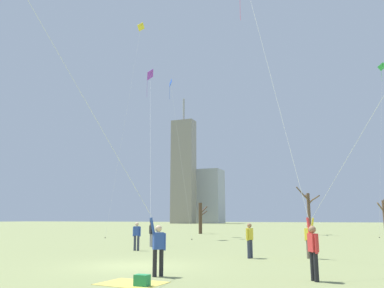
{
  "coord_description": "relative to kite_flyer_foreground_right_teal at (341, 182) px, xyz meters",
  "views": [
    {
      "loc": [
        7.98,
        -13.92,
        1.83
      ],
      "look_at": [
        0.0,
        6.0,
        5.99
      ],
      "focal_mm": 36.15,
      "sensor_mm": 36.0,
      "label": 1
    }
  ],
  "objects": [
    {
      "name": "skyline_squat_block",
      "position": [
        -53.87,
        136.26,
        7.72
      ],
      "size": [
        11.41,
        9.78,
        22.14
      ],
      "color": "#9EA3AD",
      "rests_on": "ground"
    },
    {
      "name": "bystander_watching_nearby",
      "position": [
        -4.22,
        0.91,
        -2.44
      ],
      "size": [
        0.29,
        0.49,
        1.62
      ],
      "color": "#33384C",
      "rests_on": "ground"
    },
    {
      "name": "distant_kite_drifting_left_blue",
      "position": [
        -16.14,
        17.68,
        11.3
      ],
      "size": [
        3.99,
        3.37,
        16.59
      ],
      "color": "blue",
      "rests_on": "ground"
    },
    {
      "name": "kite_flyer_foreground_right_teal",
      "position": [
        0.0,
        0.0,
        0.0
      ],
      "size": [
        6.67,
        7.78,
        11.17
      ],
      "color": "#726656",
      "rests_on": "ground"
    },
    {
      "name": "skyline_tall_tower",
      "position": [
        -59.89,
        123.34,
        17.28
      ],
      "size": [
        9.06,
        5.27,
        50.51
      ],
      "color": "gray",
      "rests_on": "ground"
    },
    {
      "name": "kite_flyer_midfield_left_pink",
      "position": [
        -1.52,
        -4.24,
        0.62
      ],
      "size": [
        3.32,
        4.38,
        14.16
      ],
      "color": "black",
      "rests_on": "ground"
    },
    {
      "name": "bystander_far_off_by_trees",
      "position": [
        -11.42,
        2.76,
        -2.44
      ],
      "size": [
        0.51,
        0.22,
        1.62
      ],
      "color": "#33384C",
      "rests_on": "ground"
    },
    {
      "name": "ground_plane",
      "position": [
        -7.74,
        -3.68,
        -3.35
      ],
      "size": [
        400.0,
        400.0,
        0.0
      ],
      "primitive_type": "plane",
      "color": "#848E56"
    },
    {
      "name": "kite_flyer_midfield_right_purple",
      "position": [
        -13.26,
        7.9,
        0.99
      ],
      "size": [
        6.05,
        10.6,
        16.93
      ],
      "color": "gray",
      "rests_on": "ground"
    },
    {
      "name": "kite_flyer_foreground_left_white",
      "position": [
        -6.38,
        -7.11,
        -0.29
      ],
      "size": [
        5.25,
        7.37,
        14.12
      ],
      "color": "black",
      "rests_on": "ground"
    },
    {
      "name": "distant_kite_drifting_right_yellow",
      "position": [
        -22.1,
        20.69,
        20.04
      ],
      "size": [
        0.71,
        7.16,
        25.87
      ],
      "color": "yellow",
      "rests_on": "ground"
    },
    {
      "name": "bare_tree_rightmost",
      "position": [
        -16.91,
        28.12,
        -1.34
      ],
      "size": [
        1.1,
        1.4,
        3.79
      ],
      "color": "#4C3828",
      "rests_on": "ground"
    },
    {
      "name": "bare_tree_far_right_edge",
      "position": [
        -4.08,
        29.98,
        -0.54
      ],
      "size": [
        2.7,
        3.52,
        5.54
      ],
      "color": "brown",
      "rests_on": "ground"
    },
    {
      "name": "picnic_spot",
      "position": [
        -5.42,
        -7.6,
        -3.25
      ],
      "size": [
        1.91,
        1.55,
        0.31
      ],
      "color": "#D8BF4C",
      "rests_on": "ground"
    },
    {
      "name": "distant_kite_low_near_trees_green",
      "position": [
        4.44,
        25.98,
        12.54
      ],
      "size": [
        2.34,
        1.46,
        18.24
      ],
      "color": "green",
      "rests_on": "ground"
    }
  ]
}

